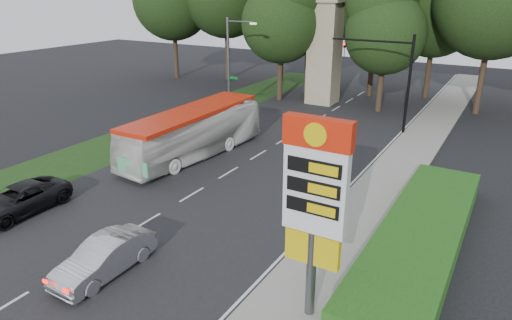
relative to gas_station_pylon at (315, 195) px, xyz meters
The scene contains 14 objects.
ground 10.41m from the gas_station_pylon, 167.77° to the right, with size 120.00×120.00×0.00m, color black.
road_surface 14.30m from the gas_station_pylon, 132.60° to the left, with size 14.00×80.00×0.02m, color black.
sidewalk_right 10.95m from the gas_station_pylon, 94.00° to the left, with size 3.00×80.00×0.12m, color gray.
grass_verge_left 25.01m from the gas_station_pylon, 139.44° to the left, with size 5.00×50.00×0.02m, color #193814.
hedge 7.49m from the gas_station_pylon, 69.05° to the left, with size 3.00×14.00×1.20m, color #1F5416.
gas_station_pylon is the anchor object (origin of this frame).
traffic_signal_mast 22.29m from the gas_station_pylon, 99.09° to the left, with size 6.10×0.35×7.20m.
streetlight_signs 25.74m from the gas_station_pylon, 128.96° to the left, with size 2.75×0.98×8.00m.
monument 30.17m from the gas_station_pylon, 111.80° to the left, with size 3.00×3.00×10.05m.
tree_monument_left 31.28m from the gas_station_pylon, 119.37° to the left, with size 7.28×7.28×14.30m.
tree_monument_right 28.32m from the gas_station_pylon, 101.71° to the left, with size 6.72×6.72×13.20m.
transit_bus 16.60m from the gas_station_pylon, 141.01° to the left, with size 2.58×11.02×3.07m, color white.
sedan_silver 8.73m from the gas_station_pylon, 167.38° to the right, with size 1.49×4.27×1.41m, color #B9BAC1.
suv_charcoal 15.61m from the gas_station_pylon, behind, with size 2.27×4.93×1.37m, color black.
Camera 1 is at (13.93, -9.61, 10.31)m, focal length 32.00 mm.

